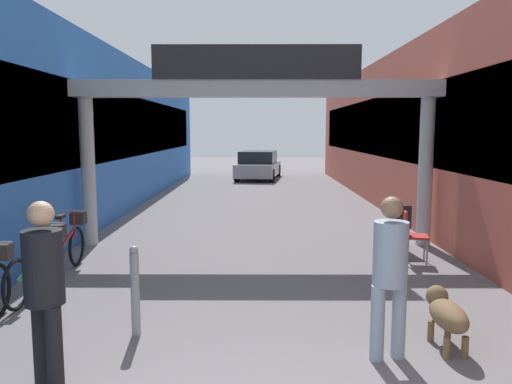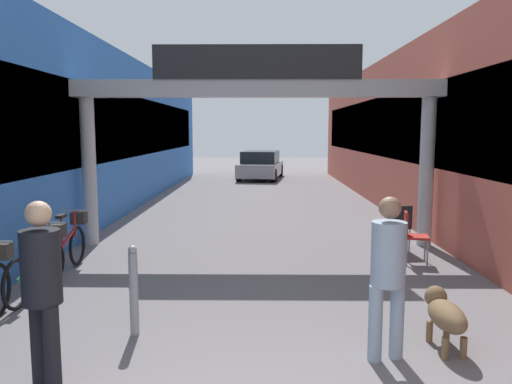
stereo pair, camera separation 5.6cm
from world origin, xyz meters
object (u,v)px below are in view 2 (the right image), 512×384
at_px(pedestrian_with_dog, 388,268).
at_px(pedestrian_companion, 42,283).
at_px(bicycle_green_third, 40,264).
at_px(cafe_chair_red_nearer, 412,233).
at_px(bicycle_red_farthest, 68,245).
at_px(dog_on_leash, 444,314).
at_px(cafe_chair_black_farther, 399,223).
at_px(parked_car_silver, 261,165).
at_px(bollard_post_metal, 134,290).

height_order(pedestrian_with_dog, pedestrian_companion, pedestrian_companion).
distance_m(bicycle_green_third, cafe_chair_red_nearer, 5.95).
bearing_deg(pedestrian_with_dog, pedestrian_companion, -169.02).
bearing_deg(bicycle_red_farthest, dog_on_leash, -28.87).
xyz_separation_m(cafe_chair_red_nearer, cafe_chair_black_farther, (0.02, 0.85, 0.00)).
distance_m(pedestrian_companion, bicycle_red_farthest, 3.93).
bearing_deg(bicycle_red_farthest, bicycle_green_third, -88.15).
distance_m(pedestrian_with_dog, parked_car_silver, 18.85).
height_order(bicycle_green_third, cafe_chair_red_nearer, bicycle_green_third).
height_order(bicycle_red_farthest, bollard_post_metal, bollard_post_metal).
distance_m(pedestrian_companion, cafe_chair_red_nearer, 6.23).
height_order(pedestrian_with_dog, dog_on_leash, pedestrian_with_dog).
relative_size(bicycle_green_third, bollard_post_metal, 1.65).
xyz_separation_m(pedestrian_companion, bollard_post_metal, (0.48, 1.19, -0.45)).
xyz_separation_m(bicycle_green_third, cafe_chair_black_farther, (5.72, 2.56, 0.10)).
xyz_separation_m(pedestrian_companion, bicycle_red_farthest, (-1.23, 3.69, -0.53)).
relative_size(pedestrian_with_dog, bicycle_green_third, 0.98).
xyz_separation_m(bicycle_red_farthest, parked_car_silver, (3.08, 15.73, 0.21)).
distance_m(cafe_chair_red_nearer, parked_car_silver, 15.36).
xyz_separation_m(pedestrian_with_dog, cafe_chair_red_nearer, (1.34, 3.68, -0.40)).
bearing_deg(pedestrian_companion, bicycle_red_farthest, 108.45).
relative_size(dog_on_leash, cafe_chair_red_nearer, 0.90).
bearing_deg(dog_on_leash, pedestrian_with_dog, -157.47).
height_order(pedestrian_companion, dog_on_leash, pedestrian_companion).
bearing_deg(bicycle_green_third, pedestrian_with_dog, -24.36).
height_order(bicycle_red_farthest, parked_car_silver, parked_car_silver).
height_order(bicycle_red_farthest, cafe_chair_red_nearer, bicycle_red_farthest).
bearing_deg(pedestrian_with_dog, cafe_chair_red_nearer, 69.94).
relative_size(bicycle_red_farthest, parked_car_silver, 0.40).
height_order(dog_on_leash, bicycle_green_third, bicycle_green_third).
height_order(dog_on_leash, parked_car_silver, parked_car_silver).
bearing_deg(dog_on_leash, parked_car_silver, 96.13).
bearing_deg(parked_car_silver, dog_on_leash, -83.87).
distance_m(pedestrian_with_dog, cafe_chair_black_farther, 4.75).
distance_m(dog_on_leash, cafe_chair_red_nearer, 3.46).
height_order(pedestrian_with_dog, cafe_chair_red_nearer, pedestrian_with_dog).
relative_size(pedestrian_companion, parked_car_silver, 0.40).
distance_m(pedestrian_with_dog, dog_on_leash, 0.93).
bearing_deg(cafe_chair_black_farther, pedestrian_with_dog, -106.73).
bearing_deg(dog_on_leash, pedestrian_companion, -166.87).
bearing_deg(parked_car_silver, cafe_chair_black_farther, -79.42).
bearing_deg(bicycle_red_farthest, pedestrian_companion, -71.55).
distance_m(pedestrian_with_dog, bicycle_red_farthest, 5.39).
bearing_deg(bicycle_green_third, dog_on_leash, -18.52).
xyz_separation_m(pedestrian_with_dog, bicycle_red_farthest, (-4.39, 3.08, -0.51)).
bearing_deg(bollard_post_metal, bicycle_green_third, 140.29).
bearing_deg(pedestrian_companion, parked_car_silver, 84.55).
height_order(pedestrian_with_dog, bicycle_green_third, pedestrian_with_dog).
bearing_deg(bollard_post_metal, dog_on_leash, -4.98).
distance_m(pedestrian_with_dog, bicycle_green_third, 4.81).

